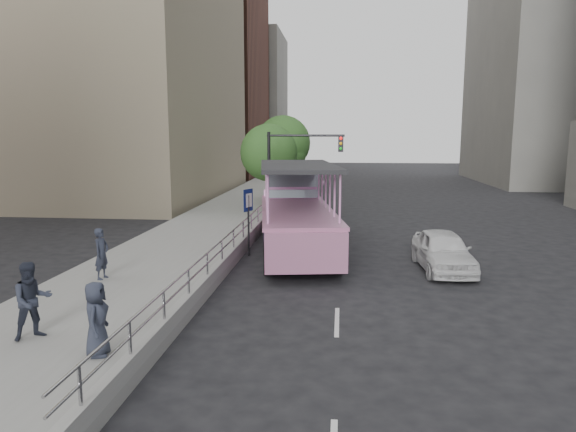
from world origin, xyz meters
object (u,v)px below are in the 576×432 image
object	(u,v)px
parking_sign	(248,214)
pedestrian_far	(97,319)
pedestrian_near	(102,254)
traffic_signal	(291,163)
duck_boat	(295,217)
street_tree_near	(270,155)
car	(443,251)
pedestrian_mid	(32,300)
street_tree_far	(284,145)

from	to	relation	value
parking_sign	pedestrian_far	bearing A→B (deg)	-97.32
pedestrian_near	traffic_signal	world-z (taller)	traffic_signal
duck_boat	street_tree_near	size ratio (longest dim) A/B	2.08
car	pedestrian_far	world-z (taller)	pedestrian_far
duck_boat	pedestrian_far	bearing A→B (deg)	-104.28
pedestrian_mid	car	bearing A→B (deg)	-8.33
pedestrian_near	pedestrian_mid	xyz separation A→B (m)	(0.71, -4.98, 0.06)
duck_boat	car	bearing A→B (deg)	-28.72
parking_sign	pedestrian_mid	bearing A→B (deg)	-108.47
pedestrian_far	parking_sign	size ratio (longest dim) A/B	0.58
pedestrian_far	street_tree_near	size ratio (longest dim) A/B	0.29
pedestrian_far	traffic_signal	bearing A→B (deg)	-18.41
pedestrian_mid	street_tree_near	bearing A→B (deg)	36.38
pedestrian_mid	traffic_signal	bearing A→B (deg)	29.73
pedestrian_far	parking_sign	world-z (taller)	parking_sign
duck_boat	pedestrian_near	world-z (taller)	duck_boat
parking_sign	duck_boat	bearing A→B (deg)	43.85
pedestrian_mid	traffic_signal	distance (m)	17.78
car	pedestrian_near	world-z (taller)	pedestrian_near
parking_sign	street_tree_near	xyz separation A→B (m)	(-0.54, 10.58, 2.05)
pedestrian_far	car	bearing A→B (deg)	-55.09
pedestrian_mid	duck_boat	bearing A→B (deg)	20.42
traffic_signal	street_tree_near	xyz separation A→B (m)	(-1.60, 3.43, 0.32)
pedestrian_mid	traffic_signal	size ratio (longest dim) A/B	0.35
street_tree_far	car	bearing A→B (deg)	-66.16
duck_boat	pedestrian_mid	bearing A→B (deg)	-113.65
car	pedestrian_far	xyz separation A→B (m)	(-9.02, -9.20, 0.37)
street_tree_far	pedestrian_near	bearing A→B (deg)	-99.70
car	pedestrian_near	bearing A→B (deg)	-166.58
duck_boat	street_tree_far	distance (m)	15.29
car	parking_sign	world-z (taller)	parking_sign
car	traffic_signal	world-z (taller)	traffic_signal
pedestrian_near	traffic_signal	distance (m)	13.34
duck_boat	pedestrian_far	xyz separation A→B (m)	(-3.16, -12.41, -0.31)
pedestrian_near	street_tree_near	size ratio (longest dim) A/B	0.30
car	traffic_signal	size ratio (longest dim) A/B	0.85
parking_sign	street_tree_far	distance (m)	16.78
duck_boat	pedestrian_mid	world-z (taller)	duck_boat
parking_sign	traffic_signal	world-z (taller)	traffic_signal
pedestrian_mid	pedestrian_far	distance (m)	2.09
traffic_signal	street_tree_near	bearing A→B (deg)	114.98
pedestrian_near	street_tree_near	xyz separation A→B (m)	(3.48, 15.53, 2.67)
parking_sign	street_tree_far	xyz separation A→B (m)	(-0.34, 16.58, 2.54)
pedestrian_far	street_tree_far	world-z (taller)	street_tree_far
pedestrian_near	street_tree_far	xyz separation A→B (m)	(3.68, 21.53, 3.15)
duck_boat	pedestrian_near	distance (m)	8.85
pedestrian_mid	pedestrian_far	xyz separation A→B (m)	(1.94, -0.76, -0.09)
pedestrian_near	pedestrian_far	size ratio (longest dim) A/B	1.04
street_tree_far	street_tree_near	bearing A→B (deg)	-91.91
pedestrian_far	parking_sign	bearing A→B (deg)	-17.98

